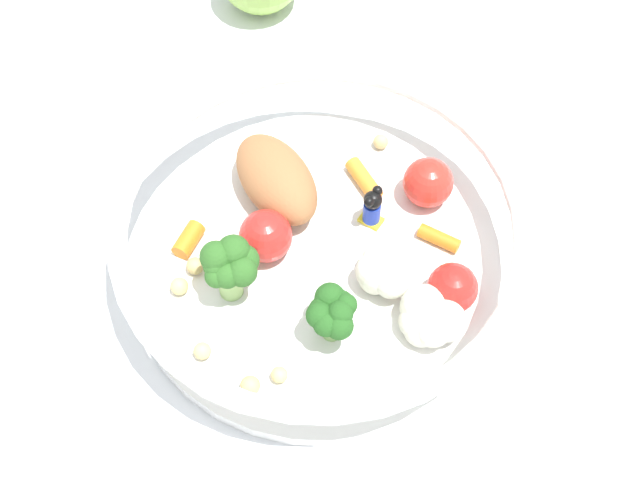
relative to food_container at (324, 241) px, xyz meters
The scene contains 2 objects.
ground_plane 0.03m from the food_container, ahead, with size 2.40×2.40×0.00m, color white.
food_container is the anchor object (origin of this frame).
Camera 1 is at (-0.15, 0.24, 0.46)m, focal length 46.62 mm.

